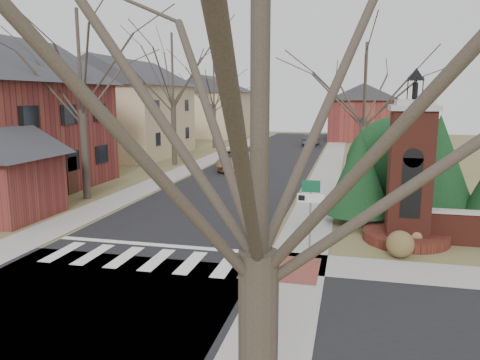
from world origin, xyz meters
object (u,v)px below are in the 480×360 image
(brick_gate_monument, at_px, (409,186))
(sign_post, at_px, (310,204))
(pickup_truck, at_px, (236,160))
(distant_car, at_px, (311,140))
(traffic_signal_pole, at_px, (264,192))

(brick_gate_monument, bearing_deg, sign_post, -138.58)
(pickup_truck, bearing_deg, distant_car, 68.93)
(pickup_truck, relative_size, distant_car, 1.38)
(traffic_signal_pole, bearing_deg, brick_gate_monument, 43.24)
(sign_post, distance_m, distant_car, 37.86)
(sign_post, xyz_separation_m, distant_car, (-3.15, 37.71, -1.31))
(traffic_signal_pole, relative_size, distant_car, 1.16)
(pickup_truck, bearing_deg, traffic_signal_pole, -82.71)
(brick_gate_monument, bearing_deg, traffic_signal_pole, -136.76)
(brick_gate_monument, distance_m, pickup_truck, 19.04)
(brick_gate_monument, bearing_deg, pickup_truck, 123.93)
(traffic_signal_pole, bearing_deg, distant_car, 92.71)
(sign_post, bearing_deg, traffic_signal_pole, -132.43)
(pickup_truck, xyz_separation_m, distant_car, (4.05, 18.95, -0.11))
(sign_post, relative_size, pickup_truck, 0.51)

